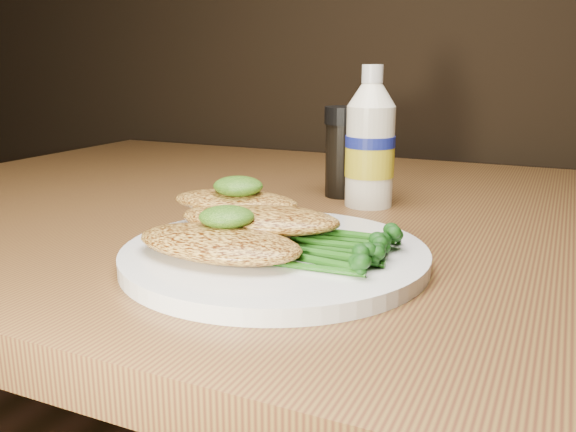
% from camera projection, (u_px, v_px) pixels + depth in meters
% --- Properties ---
extents(plate, '(0.26, 0.26, 0.01)m').
position_uv_depth(plate, '(275.00, 255.00, 0.52)').
color(plate, white).
rests_on(plate, dining_table).
extents(chicken_front, '(0.15, 0.08, 0.02)m').
position_uv_depth(chicken_front, '(219.00, 243.00, 0.49)').
color(chicken_front, gold).
rests_on(chicken_front, plate).
extents(chicken_mid, '(0.15, 0.09, 0.02)m').
position_uv_depth(chicken_mid, '(260.00, 219.00, 0.53)').
color(chicken_mid, gold).
rests_on(chicken_mid, plate).
extents(chicken_back, '(0.13, 0.08, 0.02)m').
position_uv_depth(chicken_back, '(235.00, 201.00, 0.57)').
color(chicken_back, gold).
rests_on(chicken_back, plate).
extents(pesto_front, '(0.06, 0.06, 0.02)m').
position_uv_depth(pesto_front, '(227.00, 217.00, 0.50)').
color(pesto_front, '#113508').
rests_on(pesto_front, chicken_front).
extents(pesto_back, '(0.05, 0.05, 0.02)m').
position_uv_depth(pesto_back, '(238.00, 186.00, 0.56)').
color(pesto_back, '#113508').
rests_on(pesto_back, chicken_back).
extents(broccolini_bundle, '(0.14, 0.11, 0.02)m').
position_uv_depth(broccolini_bundle, '(334.00, 243.00, 0.49)').
color(broccolini_bundle, '#1D5412').
rests_on(broccolini_bundle, plate).
extents(mayo_bottle, '(0.06, 0.06, 0.16)m').
position_uv_depth(mayo_bottle, '(370.00, 137.00, 0.70)').
color(mayo_bottle, white).
rests_on(mayo_bottle, dining_table).
extents(pepper_grinder, '(0.05, 0.05, 0.11)m').
position_uv_depth(pepper_grinder, '(342.00, 152.00, 0.75)').
color(pepper_grinder, black).
rests_on(pepper_grinder, dining_table).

